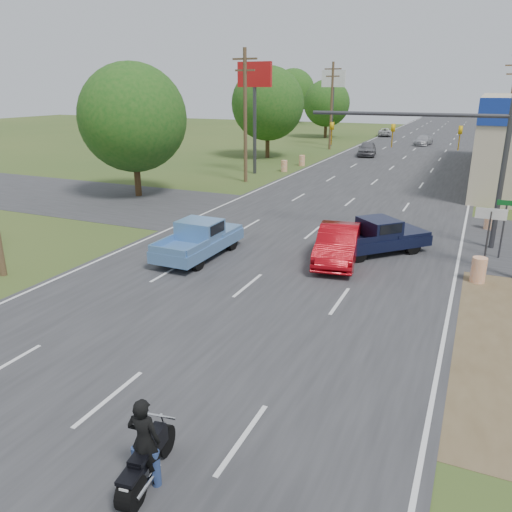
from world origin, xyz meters
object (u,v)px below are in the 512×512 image
at_px(red_convertible, 338,244).
at_px(distant_car_white, 385,132).
at_px(blue_pickup, 200,238).
at_px(distant_car_grey, 367,149).
at_px(motorcycle, 145,465).
at_px(navy_pickup, 379,236).
at_px(rider, 145,445).
at_px(distant_car_silver, 423,140).

relative_size(red_convertible, distant_car_white, 1.10).
xyz_separation_m(blue_pickup, distant_car_grey, (-0.61, 37.46, -0.06)).
bearing_deg(motorcycle, distant_car_grey, 89.40).
height_order(navy_pickup, distant_car_white, navy_pickup).
height_order(blue_pickup, distant_car_grey, blue_pickup).
bearing_deg(distant_car_grey, motorcycle, -90.83).
distance_m(motorcycle, rider, 0.42).
bearing_deg(motorcycle, blue_pickup, 107.61).
relative_size(motorcycle, rider, 1.18).
distance_m(red_convertible, navy_pickup, 2.37).
height_order(red_convertible, navy_pickup, navy_pickup).
relative_size(distant_car_grey, distant_car_silver, 1.06).
bearing_deg(red_convertible, motorcycle, -98.44).
distance_m(rider, distant_car_grey, 50.12).
bearing_deg(blue_pickup, distant_car_silver, 86.83).
bearing_deg(rider, motorcycle, 90.00).
xyz_separation_m(red_convertible, distant_car_silver, (-1.99, 49.28, -0.16)).
xyz_separation_m(red_convertible, navy_pickup, (1.37, 1.94, 0.03)).
relative_size(rider, distant_car_grey, 0.39).
bearing_deg(distant_car_white, distant_car_grey, 87.15).
height_order(motorcycle, blue_pickup, blue_pickup).
bearing_deg(distant_car_grey, distant_car_silver, 63.80).
relative_size(navy_pickup, distant_car_grey, 1.05).
height_order(rider, distant_car_grey, rider).
bearing_deg(rider, blue_pickup, -72.33).
xyz_separation_m(motorcycle, navy_pickup, (1.25, 16.00, 0.34)).
bearing_deg(blue_pickup, distant_car_grey, 92.00).
bearing_deg(navy_pickup, rider, -51.20).
height_order(red_convertible, rider, rider).
xyz_separation_m(motorcycle, distant_car_grey, (-6.51, 49.74, 0.31)).
height_order(motorcycle, rider, rider).
xyz_separation_m(motorcycle, rider, (-0.01, 0.05, 0.42)).
height_order(distant_car_silver, distant_car_white, distant_car_silver).
bearing_deg(distant_car_grey, rider, -90.83).
bearing_deg(distant_car_silver, distant_car_grey, -99.63).
bearing_deg(navy_pickup, distant_car_silver, 137.36).
distance_m(motorcycle, blue_pickup, 13.63).
height_order(navy_pickup, distant_car_silver, navy_pickup).
distance_m(motorcycle, distant_car_grey, 50.17).
xyz_separation_m(red_convertible, rider, (0.11, -14.02, 0.11)).
distance_m(blue_pickup, distant_car_white, 61.90).
height_order(red_convertible, distant_car_white, red_convertible).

